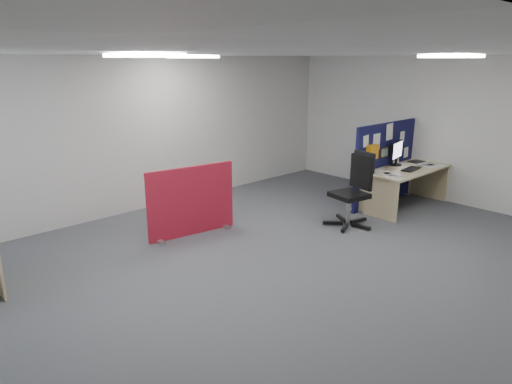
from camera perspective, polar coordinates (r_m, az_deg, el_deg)
floor at (r=6.01m, az=3.19°, el=-9.74°), size 9.00×9.00×0.00m
ceiling at (r=5.40m, az=3.65°, el=16.95°), size 9.00×7.00×0.02m
wall_back at (r=8.32m, az=-14.39°, el=6.89°), size 9.00×0.02×2.70m
wall_right at (r=9.29m, az=23.16°, el=7.03°), size 0.02×7.00×2.70m
ceiling_lights at (r=6.11m, az=1.17°, el=16.61°), size 4.10×4.10×0.04m
navy_divider at (r=8.80m, az=15.74°, el=3.44°), size 1.85×0.30×1.53m
main_desk at (r=8.78m, az=18.00°, el=1.82°), size 1.84×0.82×0.73m
monitor_main at (r=8.87m, az=17.20°, el=4.80°), size 0.51×0.22×0.45m
keyboard at (r=8.62m, az=18.82°, el=2.73°), size 0.46×0.22×0.02m
mouse at (r=8.90m, az=19.85°, el=3.05°), size 0.11×0.07×0.03m
paper_tray at (r=9.33m, az=19.42°, el=3.61°), size 0.31×0.25×0.01m
red_divider at (r=7.07m, az=-8.05°, el=-1.21°), size 1.43×0.30×1.08m
office_chair at (r=7.55m, az=12.32°, el=0.84°), size 0.78×0.77×1.18m
desk_papers at (r=8.70m, az=18.54°, el=2.79°), size 1.67×0.91×0.00m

